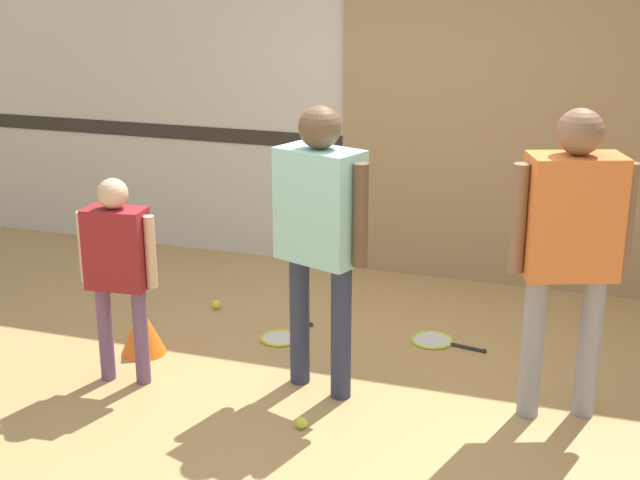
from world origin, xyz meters
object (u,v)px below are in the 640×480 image
Objects in this scene: tennis_ball_stray_left at (216,305)px; training_cone at (143,330)px; person_instructor at (320,220)px; person_student_left at (118,259)px; tennis_ball_stray_right at (296,308)px; tennis_ball_near_instructor at (301,423)px; tennis_ball_by_spare_racket at (300,324)px; racket_spare_on_floor at (282,337)px; racket_second_spare at (435,341)px; person_student_right at (571,233)px.

tennis_ball_stray_left is 0.21× the size of training_cone.
person_instructor is 1.34× the size of person_student_left.
tennis_ball_stray_right is at bearing 53.99° from training_cone.
person_student_left is 19.05× the size of tennis_ball_near_instructor.
tennis_ball_by_spare_racket and tennis_ball_stray_left have the same top height.
racket_spare_on_floor is at bearing 115.90° from tennis_ball_near_instructor.
training_cone is (-1.76, -0.76, 0.15)m from racket_second_spare.
tennis_ball_by_spare_racket is 1.00× the size of tennis_ball_stray_left.
training_cone is at bearing -146.08° from racket_second_spare.
racket_second_spare is 8.13× the size of tennis_ball_by_spare_racket.
person_instructor is 1.12m from tennis_ball_near_instructor.
racket_spare_on_floor is 7.17× the size of tennis_ball_by_spare_racket.
tennis_ball_stray_right is 1.19m from training_cone.
tennis_ball_by_spare_racket is at bearing -11.30° from tennis_ball_stray_left.
person_student_right is at bearing 3.32° from person_student_left.
person_student_right is at bearing 0.31° from training_cone.
racket_second_spare is 1.92m from training_cone.
tennis_ball_stray_right is (0.60, 1.34, -0.74)m from person_student_left.
person_student_right is at bearing 24.86° from tennis_ball_near_instructor.
tennis_ball_stray_right is at bearing 116.12° from tennis_ball_by_spare_racket.
training_cone is at bearing -98.76° from tennis_ball_stray_left.
person_instructor is 25.55× the size of tennis_ball_stray_right.
tennis_ball_by_spare_racket is 0.21× the size of training_cone.
tennis_ball_near_instructor reaches higher than racket_second_spare.
person_student_right is 26.11× the size of tennis_ball_near_instructor.
person_instructor reaches higher than tennis_ball_near_instructor.
racket_second_spare is at bearing 79.25° from person_instructor.
person_student_right reaches higher than tennis_ball_stray_left.
tennis_ball_stray_right is (0.57, 0.13, 0.00)m from tennis_ball_stray_left.
person_student_right is 5.46× the size of training_cone.
person_student_right is at bearing -31.43° from racket_second_spare.
person_student_right is 2.35m from tennis_ball_stray_right.
tennis_ball_stray_left is (-1.11, 0.94, -1.01)m from person_instructor.
training_cone is (-0.70, -0.96, 0.12)m from tennis_ball_stray_right.
racket_second_spare is at bearing 28.78° from person_student_left.
person_instructor is at bearing 96.05° from tennis_ball_near_instructor.
person_student_left is 1.43m from tennis_ball_stray_left.
person_instructor is 1.21m from person_student_left.
training_cone reaches higher than tennis_ball_stray_right.
person_student_right reaches higher than tennis_ball_by_spare_racket.
person_student_left reaches higher than tennis_ball_stray_right.
tennis_ball_stray_right is (-0.59, 1.55, 0.00)m from tennis_ball_near_instructor.
person_student_left is 19.05× the size of tennis_ball_by_spare_racket.
racket_spare_on_floor is 0.73m from tennis_ball_stray_left.
tennis_ball_stray_left is (-0.64, 0.34, 0.02)m from racket_spare_on_floor.
person_instructor reaches higher than tennis_ball_by_spare_racket.
tennis_ball_by_spare_racket is (-1.76, 0.68, -1.03)m from person_student_right.
person_instructor is at bearing -40.36° from tennis_ball_stray_left.
tennis_ball_near_instructor is (0.52, -1.08, 0.02)m from racket_spare_on_floor.
person_instructor is 25.55× the size of tennis_ball_by_spare_racket.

